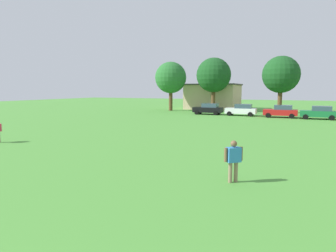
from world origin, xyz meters
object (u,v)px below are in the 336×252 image
Objects in this scene: parked_car_green_3 at (319,113)px; tree_far_left at (171,78)px; parked_car_white_1 at (241,110)px; parked_car_red_2 at (281,111)px; tree_center at (214,75)px; tree_far_right at (281,75)px; adult_bystander at (233,158)px; parked_car_black_0 at (208,109)px.

parked_car_green_3 is 24.66m from tree_far_left.
parked_car_white_1 is 1.00× the size of parked_car_red_2.
tree_far_right is (10.69, 0.10, -0.12)m from tree_center.
tree_far_left is (-18.89, 36.50, 4.75)m from adult_bystander.
tree_far_left is 18.12m from tree_far_right.
parked_car_red_2 is 14.46m from tree_center.
tree_center is at bearing -47.41° from parked_car_white_1.
parked_car_red_2 is at bearing -84.44° from tree_far_right.
tree_far_right reaches higher than parked_car_white_1.
tree_far_left is at bearing -21.49° from parked_car_white_1.
adult_bystander is at bearing 99.96° from parked_car_white_1.
parked_car_black_0 is 1.00× the size of parked_car_white_1.
adult_bystander is 39.83m from tree_center.
tree_center reaches higher than parked_car_black_0.
adult_bystander is 33.06m from parked_car_black_0.
tree_center is at bearing -25.43° from parked_car_green_3.
tree_far_left is (-13.41, 5.28, 4.92)m from parked_car_white_1.
parked_car_red_2 is (10.31, -0.76, 0.00)m from parked_car_black_0.
adult_bystander is at bearing -62.63° from tree_far_left.
tree_far_left reaches higher than parked_car_red_2.
tree_far_left is 0.96× the size of tree_far_right.
parked_car_black_0 is (-10.43, 31.37, -0.17)m from adult_bystander.
parked_car_white_1 is at bearing -21.49° from tree_far_left.
parked_car_red_2 is at bearing 48.62° from adult_bystander.
parked_car_white_1 is at bearing -5.86° from parked_car_green_3.
tree_far_left reaches higher than parked_car_white_1.
adult_bystander is 30.61m from parked_car_red_2.
parked_car_green_3 is at bearing 175.49° from parked_car_black_0.
parked_car_red_2 is at bearing -32.19° from tree_center.
tree_far_right is (-5.26, 7.68, 5.15)m from parked_car_green_3.
parked_car_green_3 is (4.55, -0.41, 0.00)m from parked_car_red_2.
tree_center is (-11.52, 37.79, 5.10)m from adult_bystander.
parked_car_green_3 is 10.64m from tree_far_right.
parked_car_red_2 is at bearing -17.41° from tree_far_left.
parked_car_white_1 is 1.00× the size of parked_car_green_3.
parked_car_green_3 is (9.91, -1.02, 0.00)m from parked_car_white_1.
tree_far_right is at bearing 4.38° from tree_far_left.
adult_bystander is 41.37m from tree_far_left.
tree_center is (-6.04, 6.57, 5.27)m from parked_car_white_1.
tree_center is at bearing -32.19° from parked_car_red_2.
parked_car_black_0 is at bearing -31.20° from tree_far_left.
parked_car_white_1 is 9.62m from tree_far_right.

